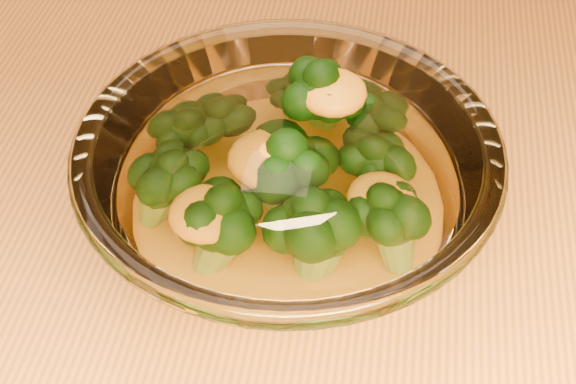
{
  "coord_description": "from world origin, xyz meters",
  "views": [
    {
      "loc": [
        0.04,
        -0.27,
        1.13
      ],
      "look_at": [
        -0.01,
        0.04,
        0.81
      ],
      "focal_mm": 50.0,
      "sensor_mm": 36.0,
      "label": 1
    }
  ],
  "objects": [
    {
      "name": "broccoli_heap",
      "position": [
        -0.01,
        0.05,
        0.82
      ],
      "size": [
        0.15,
        0.15,
        0.09
      ],
      "color": "black",
      "rests_on": "cheese_sauce"
    },
    {
      "name": "glass_bowl",
      "position": [
        -0.01,
        0.04,
        0.8
      ],
      "size": [
        0.23,
        0.23,
        0.1
      ],
      "color": "white",
      "rests_on": "table"
    },
    {
      "name": "cheese_sauce",
      "position": [
        -0.01,
        0.04,
        0.78
      ],
      "size": [
        0.13,
        0.13,
        0.04
      ],
      "primitive_type": "ellipsoid",
      "color": "orange",
      "rests_on": "glass_bowl"
    }
  ]
}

